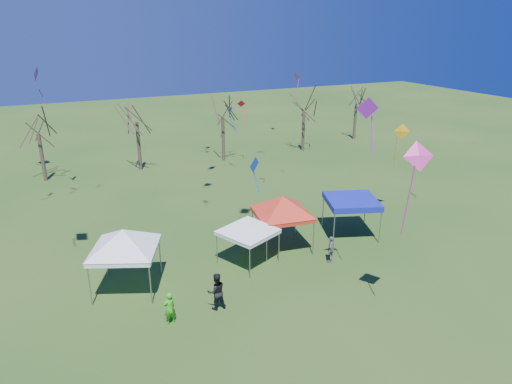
# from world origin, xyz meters

# --- Properties ---
(ground) EXTENTS (140.00, 140.00, 0.00)m
(ground) POSITION_xyz_m (0.00, 0.00, 0.00)
(ground) COLOR #264A17
(ground) RESTS_ON ground
(tree_1) EXTENTS (3.42, 3.42, 7.54)m
(tree_1) POSITION_xyz_m (-10.77, 24.65, 5.79)
(tree_1) COLOR #3D2D21
(tree_1) RESTS_ON ground
(tree_2) EXTENTS (3.71, 3.71, 8.18)m
(tree_2) POSITION_xyz_m (-2.37, 24.38, 6.29)
(tree_2) COLOR #3D2D21
(tree_2) RESTS_ON ground
(tree_3) EXTENTS (3.59, 3.59, 7.91)m
(tree_3) POSITION_xyz_m (6.03, 24.04, 6.08)
(tree_3) COLOR #3D2D21
(tree_3) RESTS_ON ground
(tree_4) EXTENTS (3.58, 3.58, 7.89)m
(tree_4) POSITION_xyz_m (15.36, 24.00, 6.06)
(tree_4) COLOR #3D2D21
(tree_4) RESTS_ON ground
(tree_5) EXTENTS (3.39, 3.39, 7.46)m
(tree_5) POSITION_xyz_m (23.72, 26.07, 5.73)
(tree_5) COLOR #3D2D21
(tree_5) RESTS_ON ground
(tent_white_west) EXTENTS (4.16, 4.16, 3.96)m
(tent_white_west) POSITION_xyz_m (-7.17, 3.49, 3.20)
(tent_white_west) COLOR gray
(tent_white_west) RESTS_ON ground
(tent_white_mid) EXTENTS (3.63, 3.63, 3.42)m
(tent_white_mid) POSITION_xyz_m (-0.29, 3.43, 2.76)
(tent_white_mid) COLOR gray
(tent_white_mid) RESTS_ON ground
(tent_red) EXTENTS (4.44, 4.44, 3.95)m
(tent_red) POSITION_xyz_m (2.40, 4.31, 3.19)
(tent_red) COLOR gray
(tent_red) RESTS_ON ground
(tent_blue) EXTENTS (4.07, 4.07, 2.51)m
(tent_blue) POSITION_xyz_m (7.42, 4.14, 2.31)
(tent_blue) COLOR gray
(tent_blue) RESTS_ON ground
(person_dark) EXTENTS (0.97, 0.78, 1.91)m
(person_dark) POSITION_xyz_m (-3.55, -0.16, 0.95)
(person_dark) COLOR black
(person_dark) RESTS_ON ground
(person_grey) EXTENTS (0.96, 0.94, 1.62)m
(person_grey) POSITION_xyz_m (4.16, 1.47, 0.81)
(person_grey) COLOR slate
(person_grey) RESTS_ON ground
(person_green) EXTENTS (0.67, 0.52, 1.61)m
(person_green) POSITION_xyz_m (-5.93, -0.35, 0.81)
(person_green) COLOR green
(person_green) RESTS_ON ground
(kite_5) EXTENTS (1.46, 1.08, 4.24)m
(kite_5) POSITION_xyz_m (3.63, -4.94, 8.12)
(kite_5) COLOR #E2329E
(kite_5) RESTS_ON ground
(kite_13) EXTENTS (0.82, 1.19, 2.94)m
(kite_13) POSITION_xyz_m (-10.15, 19.74, 9.70)
(kite_13) COLOR #6317A6
(kite_13) RESTS_ON ground
(kite_27) EXTENTS (1.05, 0.75, 2.59)m
(kite_27) POSITION_xyz_m (3.41, -1.72, 9.59)
(kite_27) COLOR purple
(kite_27) RESTS_ON ground
(kite_19) EXTENTS (0.93, 0.73, 2.19)m
(kite_19) POSITION_xyz_m (7.28, 22.18, 5.94)
(kite_19) COLOR red
(kite_19) RESTS_ON ground
(kite_1) EXTENTS (0.93, 0.75, 2.23)m
(kite_1) POSITION_xyz_m (0.05, 3.31, 5.97)
(kite_1) COLOR blue
(kite_1) RESTS_ON ground
(kite_22) EXTENTS (0.92, 0.92, 2.54)m
(kite_22) POSITION_xyz_m (5.14, 19.64, 5.88)
(kite_22) COLOR #1332D3
(kite_22) RESTS_ON ground
(kite_12) EXTENTS (0.41, 0.93, 2.93)m
(kite_12) POSITION_xyz_m (14.28, 23.94, 7.97)
(kite_12) COLOR #E03185
(kite_12) RESTS_ON ground
(kite_17) EXTENTS (0.95, 0.86, 3.23)m
(kite_17) POSITION_xyz_m (12.03, 5.29, 6.23)
(kite_17) COLOR orange
(kite_17) RESTS_ON ground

